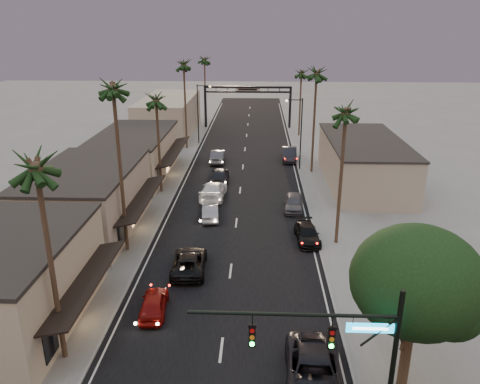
# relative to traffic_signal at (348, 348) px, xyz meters

# --- Properties ---
(ground) EXTENTS (200.00, 200.00, 0.00)m
(ground) POSITION_rel_traffic_signal_xyz_m (-5.69, 36.00, -5.08)
(ground) COLOR slate
(ground) RESTS_ON ground
(road) EXTENTS (14.00, 120.00, 0.02)m
(road) POSITION_rel_traffic_signal_xyz_m (-5.69, 41.00, -5.08)
(road) COLOR black
(road) RESTS_ON ground
(sidewalk_left) EXTENTS (5.00, 92.00, 0.12)m
(sidewalk_left) POSITION_rel_traffic_signal_xyz_m (-15.19, 48.00, -5.02)
(sidewalk_left) COLOR slate
(sidewalk_left) RESTS_ON ground
(sidewalk_right) EXTENTS (5.00, 92.00, 0.12)m
(sidewalk_right) POSITION_rel_traffic_signal_xyz_m (3.81, 48.00, -5.02)
(sidewalk_right) COLOR slate
(sidewalk_right) RESTS_ON ground
(storefront_near) EXTENTS (8.00, 12.00, 5.50)m
(storefront_near) POSITION_rel_traffic_signal_xyz_m (-18.69, 8.00, -2.33)
(storefront_near) COLOR tan
(storefront_near) RESTS_ON ground
(storefront_mid) EXTENTS (8.00, 14.00, 5.50)m
(storefront_mid) POSITION_rel_traffic_signal_xyz_m (-18.69, 22.00, -2.33)
(storefront_mid) COLOR gray
(storefront_mid) RESTS_ON ground
(storefront_far) EXTENTS (8.00, 16.00, 5.00)m
(storefront_far) POSITION_rel_traffic_signal_xyz_m (-18.69, 38.00, -2.58)
(storefront_far) COLOR tan
(storefront_far) RESTS_ON ground
(storefront_dist) EXTENTS (8.00, 20.00, 6.00)m
(storefront_dist) POSITION_rel_traffic_signal_xyz_m (-18.69, 61.00, -2.08)
(storefront_dist) COLOR gray
(storefront_dist) RESTS_ON ground
(building_right) EXTENTS (8.00, 18.00, 5.00)m
(building_right) POSITION_rel_traffic_signal_xyz_m (8.31, 36.00, -2.58)
(building_right) COLOR gray
(building_right) RESTS_ON ground
(traffic_signal) EXTENTS (8.51, 0.22, 7.80)m
(traffic_signal) POSITION_rel_traffic_signal_xyz_m (0.00, 0.00, 0.00)
(traffic_signal) COLOR black
(traffic_signal) RESTS_ON ground
(corner_tree) EXTENTS (6.20, 6.20, 8.80)m
(corner_tree) POSITION_rel_traffic_signal_xyz_m (3.79, 3.45, 0.90)
(corner_tree) COLOR #38281C
(corner_tree) RESTS_ON ground
(arch) EXTENTS (15.20, 0.40, 7.27)m
(arch) POSITION_rel_traffic_signal_xyz_m (-5.69, 66.00, 0.45)
(arch) COLOR black
(arch) RESTS_ON ground
(streetlight_right) EXTENTS (2.13, 0.30, 9.00)m
(streetlight_right) POSITION_rel_traffic_signal_xyz_m (1.23, 41.00, 0.25)
(streetlight_right) COLOR black
(streetlight_right) RESTS_ON ground
(streetlight_left) EXTENTS (2.13, 0.30, 9.00)m
(streetlight_left) POSITION_rel_traffic_signal_xyz_m (-12.61, 54.00, 0.25)
(streetlight_left) COLOR black
(streetlight_left) RESTS_ON ground
(palm_la) EXTENTS (3.20, 3.20, 13.20)m
(palm_la) POSITION_rel_traffic_signal_xyz_m (-14.29, 5.00, 6.36)
(palm_la) COLOR #38281C
(palm_la) RESTS_ON ground
(palm_lb) EXTENTS (3.20, 3.20, 15.20)m
(palm_lb) POSITION_rel_traffic_signal_xyz_m (-14.29, 18.00, 8.30)
(palm_lb) COLOR #38281C
(palm_lb) RESTS_ON ground
(palm_lc) EXTENTS (3.20, 3.20, 12.20)m
(palm_lc) POSITION_rel_traffic_signal_xyz_m (-14.29, 32.00, 5.39)
(palm_lc) COLOR #38281C
(palm_lc) RESTS_ON ground
(palm_ld) EXTENTS (3.20, 3.20, 14.20)m
(palm_ld) POSITION_rel_traffic_signal_xyz_m (-14.29, 51.00, 7.33)
(palm_ld) COLOR #38281C
(palm_ld) RESTS_ON ground
(palm_ra) EXTENTS (3.20, 3.20, 13.20)m
(palm_ra) POSITION_rel_traffic_signal_xyz_m (2.91, 20.00, 6.36)
(palm_ra) COLOR #38281C
(palm_ra) RESTS_ON ground
(palm_rb) EXTENTS (3.20, 3.20, 14.20)m
(palm_rb) POSITION_rel_traffic_signal_xyz_m (2.91, 40.00, 7.33)
(palm_rb) COLOR #38281C
(palm_rb) RESTS_ON ground
(palm_rc) EXTENTS (3.20, 3.20, 12.20)m
(palm_rc) POSITION_rel_traffic_signal_xyz_m (2.91, 60.00, 5.39)
(palm_rc) COLOR #38281C
(palm_rc) RESTS_ON ground
(palm_far) EXTENTS (3.20, 3.20, 13.20)m
(palm_far) POSITION_rel_traffic_signal_xyz_m (-13.99, 74.00, 6.36)
(palm_far) COLOR #38281C
(palm_far) RESTS_ON ground
(oncoming_red) EXTENTS (1.94, 4.15, 1.37)m
(oncoming_red) POSITION_rel_traffic_signal_xyz_m (-10.26, 9.46, -4.39)
(oncoming_red) COLOR maroon
(oncoming_red) RESTS_ON ground
(oncoming_pickup) EXTENTS (2.69, 5.39, 1.47)m
(oncoming_pickup) POSITION_rel_traffic_signal_xyz_m (-8.78, 14.96, -4.35)
(oncoming_pickup) COLOR black
(oncoming_pickup) RESTS_ON ground
(oncoming_silver) EXTENTS (1.95, 4.42, 1.41)m
(oncoming_silver) POSITION_rel_traffic_signal_xyz_m (-8.21, 24.93, -4.38)
(oncoming_silver) COLOR gray
(oncoming_silver) RESTS_ON ground
(oncoming_white) EXTENTS (2.72, 6.10, 1.74)m
(oncoming_white) POSITION_rel_traffic_signal_xyz_m (-8.42, 30.43, -4.21)
(oncoming_white) COLOR white
(oncoming_white) RESTS_ON ground
(oncoming_dgrey) EXTENTS (2.03, 4.94, 1.68)m
(oncoming_dgrey) POSITION_rel_traffic_signal_xyz_m (-8.17, 35.93, -4.24)
(oncoming_dgrey) COLOR black
(oncoming_dgrey) RESTS_ON ground
(oncoming_grey_far) EXTENTS (1.80, 5.04, 1.65)m
(oncoming_grey_far) POSITION_rel_traffic_signal_xyz_m (-9.11, 44.06, -4.25)
(oncoming_grey_far) COLOR #434448
(oncoming_grey_far) RESTS_ON ground
(curbside_near) EXTENTS (3.21, 6.41, 1.74)m
(curbside_near) POSITION_rel_traffic_signal_xyz_m (-0.79, 3.26, -4.21)
(curbside_near) COLOR black
(curbside_near) RESTS_ON ground
(curbside_black) EXTENTS (2.19, 4.70, 1.33)m
(curbside_black) POSITION_rel_traffic_signal_xyz_m (0.51, 20.41, -4.42)
(curbside_black) COLOR black
(curbside_black) RESTS_ON ground
(curbside_grey) EXTENTS (2.21, 4.60, 1.51)m
(curbside_grey) POSITION_rel_traffic_signal_xyz_m (-0.15, 27.49, -4.32)
(curbside_grey) COLOR #4B4B50
(curbside_grey) RESTS_ON ground
(curbside_far) EXTENTS (2.12, 5.31, 1.72)m
(curbside_far) POSITION_rel_traffic_signal_xyz_m (0.51, 45.33, -4.22)
(curbside_far) COLOR black
(curbside_far) RESTS_ON ground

